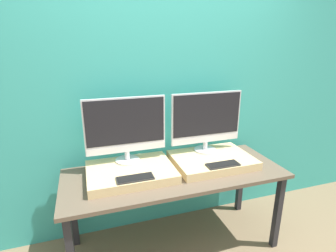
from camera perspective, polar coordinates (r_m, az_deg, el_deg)
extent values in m
cube|color=teal|center=(2.33, -1.74, 7.53)|extent=(8.00, 0.04, 2.60)
cube|color=brown|center=(2.15, 1.57, -10.32)|extent=(1.77, 0.68, 0.03)
cube|color=#232328|center=(2.51, 22.74, -16.90)|extent=(0.05, 0.05, 0.68)
cube|color=#232328|center=(2.49, -19.96, -16.90)|extent=(0.05, 0.05, 0.68)
cube|color=#232328|center=(2.88, 15.45, -11.37)|extent=(0.05, 0.05, 0.68)
cube|color=#D6B77F|center=(2.09, -8.12, -9.85)|extent=(0.66, 0.49, 0.07)
cylinder|color=silver|center=(2.20, -8.82, -7.31)|extent=(0.20, 0.20, 0.01)
cylinder|color=silver|center=(2.18, -8.87, -6.33)|extent=(0.04, 0.04, 0.07)
cube|color=silver|center=(2.09, -9.20, 0.18)|extent=(0.64, 0.02, 0.45)
cube|color=black|center=(2.07, -9.18, 0.86)|extent=(0.62, 0.00, 0.36)
cube|color=silver|center=(2.14, -8.89, -4.88)|extent=(0.64, 0.00, 0.06)
cube|color=#2D2D2D|center=(1.91, -7.15, -11.22)|extent=(0.27, 0.10, 0.01)
cube|color=black|center=(1.91, -7.16, -11.03)|extent=(0.25, 0.09, 0.00)
cube|color=#D6B77F|center=(2.30, 9.52, -7.29)|extent=(0.66, 0.49, 0.07)
cylinder|color=silver|center=(2.40, 8.05, -5.12)|extent=(0.20, 0.20, 0.01)
cylinder|color=silver|center=(2.38, 8.09, -4.20)|extent=(0.04, 0.04, 0.07)
cube|color=silver|center=(2.30, 8.37, 1.80)|extent=(0.64, 0.02, 0.45)
cube|color=black|center=(2.28, 8.55, 2.44)|extent=(0.62, 0.00, 0.36)
cube|color=silver|center=(2.35, 8.31, -2.84)|extent=(0.64, 0.00, 0.06)
cube|color=#2D2D2D|center=(2.14, 11.86, -8.24)|extent=(0.27, 0.10, 0.01)
cube|color=black|center=(2.14, 11.88, -8.06)|extent=(0.25, 0.09, 0.00)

